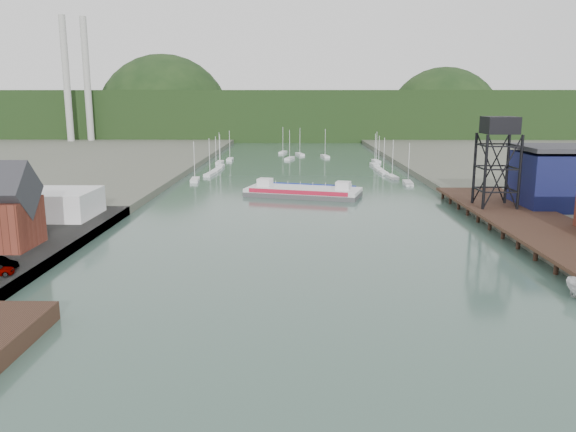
{
  "coord_description": "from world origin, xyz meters",
  "views": [
    {
      "loc": [
        -1.01,
        -42.41,
        20.93
      ],
      "look_at": [
        -2.11,
        39.6,
        4.0
      ],
      "focal_mm": 35.0,
      "sensor_mm": 36.0,
      "label": 1
    }
  ],
  "objects": [
    {
      "name": "east_pier",
      "position": [
        37.0,
        45.0,
        1.9
      ],
      "size": [
        14.0,
        70.0,
        2.45
      ],
      "color": "black",
      "rests_on": "ground"
    },
    {
      "name": "marina_sailboats",
      "position": [
        0.08,
        138.46,
        0.35
      ],
      "size": [
        57.71,
        92.65,
        0.9
      ],
      "color": "silver",
      "rests_on": "ground"
    },
    {
      "name": "chain_ferry",
      "position": [
        0.73,
        81.19,
        1.03
      ],
      "size": [
        26.78,
        16.39,
        3.6
      ],
      "rotation": [
        0.0,
        0.0,
        -0.27
      ],
      "color": "#454648",
      "rests_on": "ground"
    },
    {
      "name": "ground",
      "position": [
        0.0,
        0.0,
        0.0
      ],
      "size": [
        600.0,
        600.0,
        0.0
      ],
      "primitive_type": "plane",
      "color": "#2E483F",
      "rests_on": "ground"
    },
    {
      "name": "white_shed",
      "position": [
        -44.0,
        50.0,
        3.85
      ],
      "size": [
        18.0,
        12.0,
        4.5
      ],
      "primitive_type": "cube",
      "color": "silver",
      "rests_on": "west_quay"
    },
    {
      "name": "blue_shed",
      "position": [
        50.0,
        60.0,
        7.06
      ],
      "size": [
        20.5,
        14.5,
        11.3
      ],
      "color": "#0D123A",
      "rests_on": "east_land"
    },
    {
      "name": "smokestacks",
      "position": [
        -106.0,
        232.5,
        30.0
      ],
      "size": [
        11.2,
        8.2,
        60.0
      ],
      "color": "#B0AFAA",
      "rests_on": "ground"
    },
    {
      "name": "lift_tower",
      "position": [
        35.0,
        58.0,
        15.65
      ],
      "size": [
        6.5,
        6.5,
        16.0
      ],
      "color": "black",
      "rests_on": "east_pier"
    },
    {
      "name": "car_west_b",
      "position": [
        -35.59,
        20.17,
        2.29
      ],
      "size": [
        4.38,
        2.24,
        1.38
      ],
      "primitive_type": "imported",
      "rotation": [
        0.0,
        0.0,
        1.38
      ],
      "color": "#999999",
      "rests_on": "west_quay"
    },
    {
      "name": "distant_hills",
      "position": [
        -3.98,
        301.35,
        10.38
      ],
      "size": [
        500.0,
        120.0,
        80.0
      ],
      "color": "black",
      "rests_on": "ground"
    }
  ]
}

